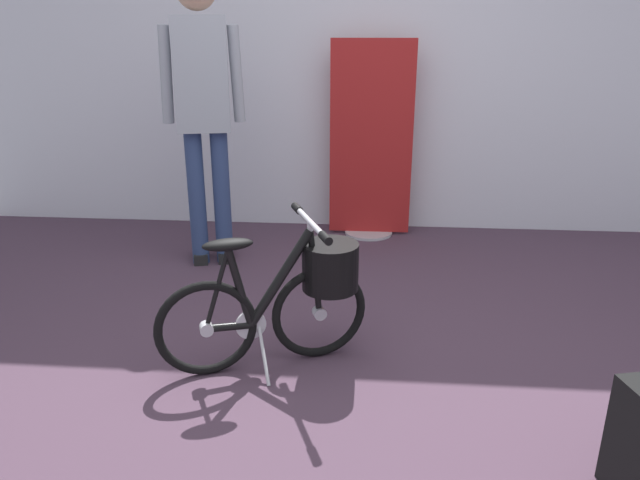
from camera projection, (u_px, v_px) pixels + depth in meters
ground_plane at (349, 384)px, 2.59m from camera, size 6.08×6.08×0.00m
back_wall at (364, 21)px, 4.23m from camera, size 6.08×0.10×3.07m
floor_banner_stand at (371, 153)px, 4.29m from camera, size 0.60×0.36×1.42m
folding_bike_foreground at (291, 293)px, 2.67m from camera, size 0.92×0.54×0.70m
visitor_near_wall at (203, 101)px, 3.61m from camera, size 0.52×0.33×1.81m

